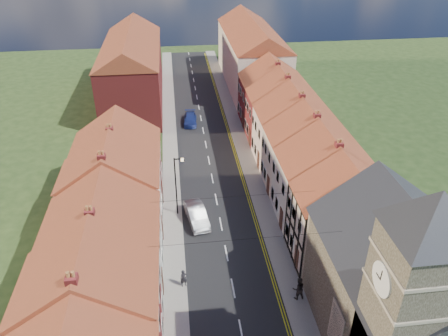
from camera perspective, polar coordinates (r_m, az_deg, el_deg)
The scene contains 21 objects.
road at distance 50.51m, azimuth -1.99°, elevation 1.01°, with size 7.00×90.00×0.02m, color black.
pavement_left at distance 50.36m, azimuth -6.98°, elevation 0.75°, with size 1.80×90.00×0.12m, color #A8A199.
pavement_right at distance 50.99m, azimuth 2.94°, elevation 1.36°, with size 1.80×90.00×0.12m, color #A8A199.
church at distance 28.71m, azimuth 22.80°, elevation -14.01°, with size 11.25×14.25×15.20m.
cottage_r_tudor at distance 35.87m, azimuth 15.53°, elevation -5.50°, with size 8.30×5.20×9.00m.
cottage_r_white_near at distance 40.03m, azimuth 12.89°, elevation -1.00°, with size 8.30×6.00×9.00m.
cottage_r_cream_mid at distance 44.44m, azimuth 10.73°, elevation 2.62°, with size 8.30×5.20×9.00m.
cottage_r_pink at distance 49.06m, azimuth 8.96°, elevation 5.56°, with size 8.30×6.00×9.00m.
cottage_r_white_far at distance 53.83m, azimuth 7.49°, elevation 8.00°, with size 8.30×5.20×9.00m.
cottage_r_cream_far at distance 58.70m, azimuth 6.25°, elevation 10.02°, with size 8.30×6.00×9.00m.
cottage_l_cream at distance 28.68m, azimuth -16.91°, elevation -16.52°, with size 8.30×6.30×9.10m.
cottage_l_white at distance 33.43m, azimuth -15.41°, elevation -8.70°, with size 8.30×6.90×8.80m.
cottage_l_brick_mid at distance 38.23m, azimuth -14.44°, elevation -2.75°, with size 8.30×5.70×9.10m.
cottage_l_pink at distance 43.26m, azimuth -13.69°, elevation 1.27°, with size 8.30×6.30×8.80m.
block_right_far at distance 72.69m, azimuth 3.60°, elevation 14.87°, with size 8.30×24.20×10.50m.
block_left_far at distance 66.98m, azimuth -11.87°, elevation 12.91°, with size 8.30×24.20×10.50m.
lamppost at distance 39.99m, azimuth -6.20°, elevation -1.95°, with size 0.88×0.15×6.00m.
car_mid at distance 40.52m, azimuth -3.60°, elevation -6.12°, with size 1.57×4.51×1.49m, color #A5A6AC.
car_far at distance 59.46m, azimuth -4.44°, elevation 6.36°, with size 1.72×4.22×1.22m, color navy.
pedestrian_right at distance 33.58m, azimuth 9.69°, elevation -15.24°, with size 0.93×0.73×1.91m, color #292521.
pedestrian_left_b at distance 34.28m, azimuth -5.28°, elevation -14.16°, with size 0.55×0.36×1.50m, color black.
Camera 1 is at (-3.63, -13.78, 24.94)m, focal length 35.00 mm.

